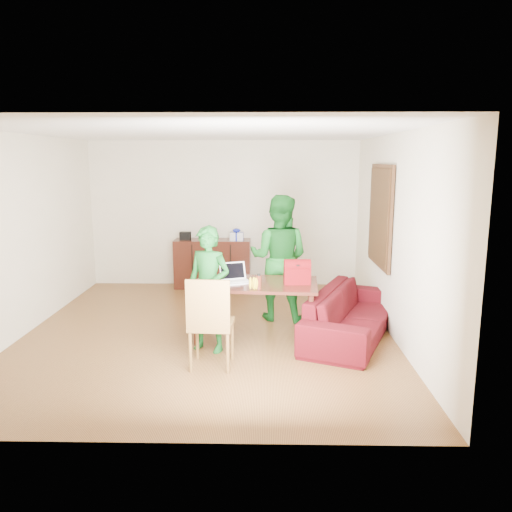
{
  "coord_description": "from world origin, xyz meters",
  "views": [
    {
      "loc": [
        0.8,
        -6.57,
        2.36
      ],
      "look_at": [
        0.66,
        0.03,
        1.08
      ],
      "focal_mm": 35.0,
      "sensor_mm": 36.0,
      "label": 1
    }
  ],
  "objects_px": {
    "person_far": "(279,258)",
    "bottle": "(259,281)",
    "sofa": "(352,313)",
    "table": "(256,289)",
    "person_near": "(209,289)",
    "red_bag": "(297,274)",
    "chair": "(212,340)",
    "laptop": "(236,279)"
  },
  "relations": [
    {
      "from": "sofa",
      "to": "table",
      "type": "bearing_deg",
      "value": 115.47
    },
    {
      "from": "person_near",
      "to": "person_far",
      "type": "bearing_deg",
      "value": 76.98
    },
    {
      "from": "bottle",
      "to": "red_bag",
      "type": "bearing_deg",
      "value": 30.07
    },
    {
      "from": "person_near",
      "to": "bottle",
      "type": "relative_size",
      "value": 8.2
    },
    {
      "from": "red_bag",
      "to": "sofa",
      "type": "height_order",
      "value": "red_bag"
    },
    {
      "from": "person_near",
      "to": "chair",
      "type": "bearing_deg",
      "value": -58.62
    },
    {
      "from": "chair",
      "to": "laptop",
      "type": "bearing_deg",
      "value": 79.46
    },
    {
      "from": "person_far",
      "to": "sofa",
      "type": "relative_size",
      "value": 0.85
    },
    {
      "from": "person_far",
      "to": "red_bag",
      "type": "distance_m",
      "value": 0.89
    },
    {
      "from": "person_far",
      "to": "sofa",
      "type": "bearing_deg",
      "value": 157.16
    },
    {
      "from": "person_far",
      "to": "red_bag",
      "type": "height_order",
      "value": "person_far"
    },
    {
      "from": "bottle",
      "to": "laptop",
      "type": "bearing_deg",
      "value": 134.9
    },
    {
      "from": "laptop",
      "to": "red_bag",
      "type": "relative_size",
      "value": 1.22
    },
    {
      "from": "person_near",
      "to": "laptop",
      "type": "xyz_separation_m",
      "value": [
        0.32,
        0.43,
        0.02
      ]
    },
    {
      "from": "red_bag",
      "to": "person_far",
      "type": "bearing_deg",
      "value": 101.97
    },
    {
      "from": "laptop",
      "to": "bottle",
      "type": "relative_size",
      "value": 2.19
    },
    {
      "from": "laptop",
      "to": "bottle",
      "type": "distance_m",
      "value": 0.43
    },
    {
      "from": "sofa",
      "to": "chair",
      "type": "bearing_deg",
      "value": 143.08
    },
    {
      "from": "table",
      "to": "person_near",
      "type": "bearing_deg",
      "value": -136.72
    },
    {
      "from": "table",
      "to": "bottle",
      "type": "relative_size",
      "value": 8.79
    },
    {
      "from": "person_far",
      "to": "bottle",
      "type": "bearing_deg",
      "value": 91.71
    },
    {
      "from": "red_bag",
      "to": "sofa",
      "type": "bearing_deg",
      "value": 6.11
    },
    {
      "from": "chair",
      "to": "laptop",
      "type": "height_order",
      "value": "chair"
    },
    {
      "from": "chair",
      "to": "sofa",
      "type": "distance_m",
      "value": 2.06
    },
    {
      "from": "table",
      "to": "laptop",
      "type": "xyz_separation_m",
      "value": [
        -0.25,
        -0.03,
        0.14
      ]
    },
    {
      "from": "person_near",
      "to": "person_far",
      "type": "relative_size",
      "value": 0.84
    },
    {
      "from": "person_far",
      "to": "laptop",
      "type": "bearing_deg",
      "value": 71.08
    },
    {
      "from": "person_near",
      "to": "person_far",
      "type": "distance_m",
      "value": 1.57
    },
    {
      "from": "chair",
      "to": "bottle",
      "type": "xyz_separation_m",
      "value": [
        0.53,
        0.64,
        0.54
      ]
    },
    {
      "from": "bottle",
      "to": "person_near",
      "type": "bearing_deg",
      "value": -168.15
    },
    {
      "from": "red_bag",
      "to": "sofa",
      "type": "distance_m",
      "value": 0.94
    },
    {
      "from": "laptop",
      "to": "chair",
      "type": "bearing_deg",
      "value": -124.89
    },
    {
      "from": "laptop",
      "to": "red_bag",
      "type": "xyz_separation_m",
      "value": [
        0.8,
        -0.01,
        0.08
      ]
    },
    {
      "from": "table",
      "to": "person_near",
      "type": "xyz_separation_m",
      "value": [
        -0.57,
        -0.46,
        0.12
      ]
    },
    {
      "from": "person_far",
      "to": "sofa",
      "type": "distance_m",
      "value": 1.37
    },
    {
      "from": "bottle",
      "to": "sofa",
      "type": "relative_size",
      "value": 0.09
    },
    {
      "from": "table",
      "to": "person_near",
      "type": "relative_size",
      "value": 1.07
    },
    {
      "from": "table",
      "to": "sofa",
      "type": "relative_size",
      "value": 0.77
    },
    {
      "from": "person_near",
      "to": "table",
      "type": "bearing_deg",
      "value": 61.02
    },
    {
      "from": "chair",
      "to": "red_bag",
      "type": "relative_size",
      "value": 3.14
    },
    {
      "from": "bottle",
      "to": "table",
      "type": "bearing_deg",
      "value": 97.89
    },
    {
      "from": "chair",
      "to": "laptop",
      "type": "distance_m",
      "value": 1.09
    }
  ]
}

